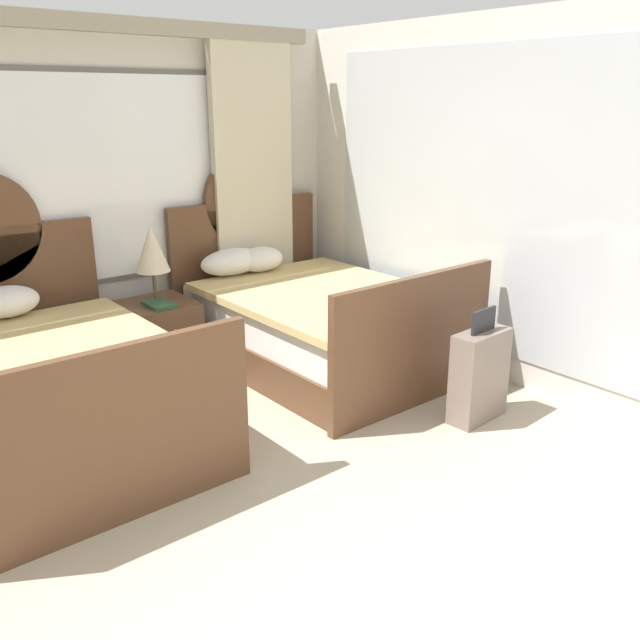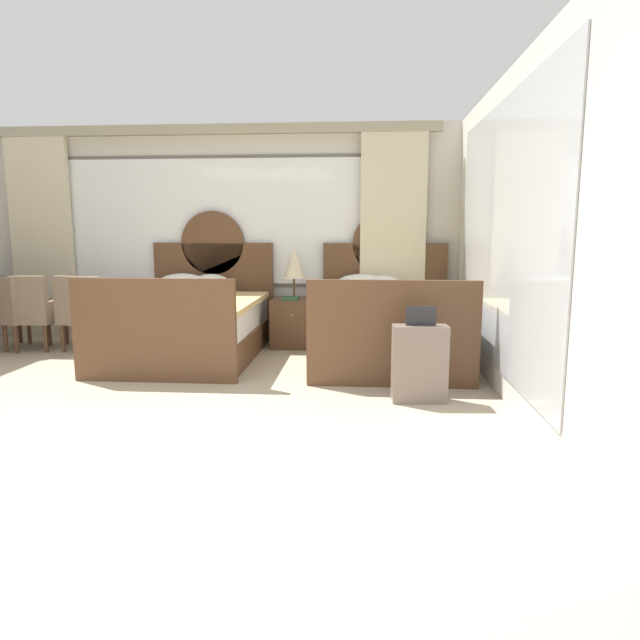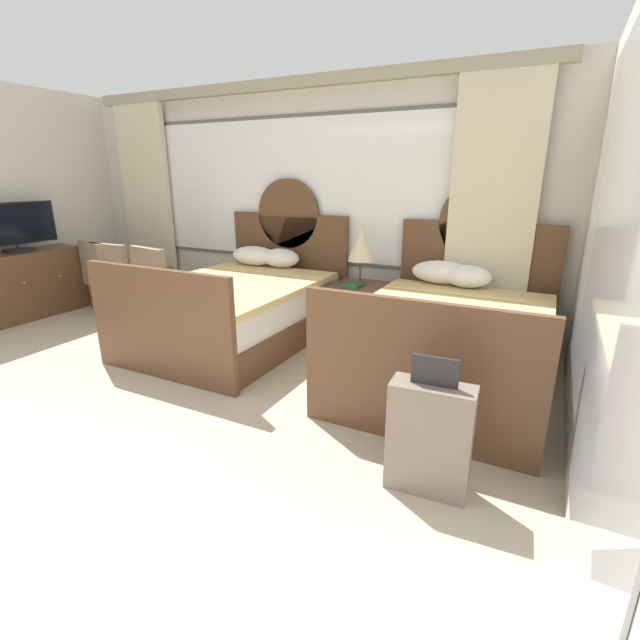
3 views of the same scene
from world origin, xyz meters
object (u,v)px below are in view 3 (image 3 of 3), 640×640
Objects in this scene: dresser_minibar at (13,287)px; armchair_by_window_left at (162,280)px; suitcase_on_floor at (429,437)px; table_lamp_on_nightstand at (361,244)px; bed_near_window at (240,305)px; book_on_nightstand at (353,285)px; armchair_by_window_right at (108,273)px; tv_flatscreen at (14,227)px; armchair_by_window_centre at (122,275)px; nightstand_between_beds at (360,311)px; bed_near_mirror at (451,338)px.

dresser_minibar is 1.77m from armchair_by_window_left.
table_lamp_on_nightstand is at bearing 120.95° from suitcase_on_floor.
bed_near_window reaches higher than book_on_nightstand.
bed_near_window is at bearing 147.29° from suitcase_on_floor.
armchair_by_window_right is at bearing -172.34° from table_lamp_on_nightstand.
table_lamp_on_nightstand is at bearing 75.61° from book_on_nightstand.
armchair_by_window_right is at bearing 159.58° from suitcase_on_floor.
dresser_minibar is 1.64× the size of tv_flatscreen.
suitcase_on_floor is (1.33, -2.05, -0.27)m from book_on_nightstand.
armchair_by_window_left is at bearing 0.09° from armchair_by_window_centre.
table_lamp_on_nightstand is 0.42m from book_on_nightstand.
armchair_by_window_left reaches higher than nightstand_between_beds.
armchair_by_window_left is (-2.37, -0.44, 0.18)m from nightstand_between_beds.
bed_near_mirror is 4.15m from armchair_by_window_centre.
dresser_minibar reaches higher than suitcase_on_floor.
armchair_by_window_left is (1.55, 0.86, 0.07)m from dresser_minibar.
table_lamp_on_nightstand reaches higher than armchair_by_window_centre.
suitcase_on_floor is at bearing -82.29° from bed_near_mirror.
bed_near_window is 2.21× the size of tv_flatscreen.
bed_near_mirror is 1.25m from nightstand_between_beds.
book_on_nightstand is 2.46m from suitcase_on_floor.
armchair_by_window_left is at bearing 171.87° from bed_near_window.
armchair_by_window_left is (-3.45, 0.18, 0.10)m from bed_near_mirror.
book_on_nightstand is at bearing 122.86° from suitcase_on_floor.
book_on_nightstand is at bearing 26.07° from bed_near_window.
table_lamp_on_nightstand is at bearing 10.74° from armchair_by_window_left.
armchair_by_window_left is at bearing 154.90° from suitcase_on_floor.
armchair_by_window_centre is 4.68m from suitcase_on_floor.
book_on_nightstand is 3.04m from armchair_by_window_centre.
armchair_by_window_right is (0.57, 0.72, -0.63)m from tv_flatscreen.
armchair_by_window_left is 1.00× the size of armchair_by_window_right.
armchair_by_window_right reaches higher than book_on_nightstand.
dresser_minibar is 1.83× the size of armchair_by_window_right.
bed_near_mirror is at bearing -24.98° from book_on_nightstand.
nightstand_between_beds is 0.59× the size of tv_flatscreen.
nightstand_between_beds is at bearing 29.75° from bed_near_window.
bed_near_mirror is 2.46× the size of armchair_by_window_centre.
table_lamp_on_nightstand is 2.34× the size of book_on_nightstand.
armchair_by_window_right is (-4.40, 0.19, 0.10)m from bed_near_mirror.
tv_flatscreen reaches higher than book_on_nightstand.
nightstand_between_beds is 0.66× the size of armchair_by_window_left.
table_lamp_on_nightstand is at bearing 149.89° from bed_near_mirror.
table_lamp_on_nightstand is 0.69× the size of armchair_by_window_centre.
dresser_minibar is at bearing -161.63° from nightstand_between_beds.
book_on_nightstand is 4.06m from dresser_minibar.
table_lamp_on_nightstand is at bearing 147.66° from nightstand_between_beds.
armchair_by_window_right is at bearing 175.27° from bed_near_window.
armchair_by_window_right is at bearing 177.59° from bed_near_mirror.
armchair_by_window_left is (-2.33, -0.34, -0.12)m from book_on_nightstand.
tv_flatscreen is at bearing -164.69° from book_on_nightstand.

